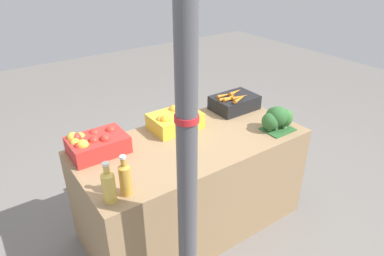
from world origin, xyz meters
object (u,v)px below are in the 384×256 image
Objects in this scene: juice_bottle_amber at (125,178)px; orange_crate at (176,119)px; broccoli_pile at (276,119)px; carrot_crate at (234,102)px; support_pole at (187,142)px; apple_crate at (96,143)px; juice_bottle_golden at (109,185)px.

orange_crate is at bearing 37.45° from juice_bottle_amber.
juice_bottle_amber reaches higher than broccoli_pile.
support_pole is at bearing -141.16° from carrot_crate.
support_pole is 1.04m from orange_crate.
apple_crate is 1.51× the size of juice_bottle_golden.
carrot_crate is at bearing -0.32° from apple_crate.
juice_bottle_amber is at bearing -142.55° from orange_crate.
carrot_crate is 1.53× the size of broccoli_pile.
support_pole reaches higher than orange_crate.
broccoli_pile is 1.23m from juice_bottle_amber.
orange_crate is 1.51× the size of juice_bottle_golden.
support_pole reaches higher than juice_bottle_golden.
orange_crate is at bearing 142.51° from broccoli_pile.
apple_crate is at bearing 179.68° from carrot_crate.
support_pole is 1.40m from carrot_crate.
orange_crate and carrot_crate have the same top height.
broccoli_pile is (1.06, 0.40, -0.35)m from support_pole.
juice_bottle_golden reaches higher than broccoli_pile.
carrot_crate is 1.31m from juice_bottle_amber.
juice_bottle_golden is (-1.32, -0.05, 0.01)m from broccoli_pile.
apple_crate is 0.52m from juice_bottle_golden.
juice_bottle_golden reaches higher than orange_crate.
broccoli_pile is at bearing -20.59° from apple_crate.
apple_crate is 1.19m from carrot_crate.
support_pole is at bearing -65.27° from juice_bottle_amber.
juice_bottle_amber is (-1.21, -0.49, 0.04)m from carrot_crate.
support_pole is at bearing -119.69° from orange_crate.
support_pole is at bearing -159.32° from broccoli_pile.
apple_crate is at bearing 99.20° from support_pole.
apple_crate is at bearing 159.41° from broccoli_pile.
orange_crate is at bearing 33.72° from juice_bottle_golden.
support_pole reaches higher than carrot_crate.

